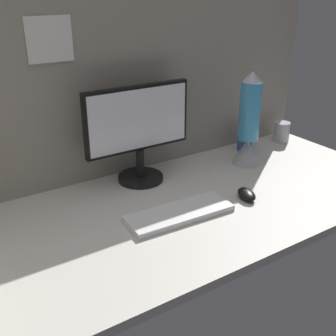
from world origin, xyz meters
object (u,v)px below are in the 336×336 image
Objects in this scene: monitor at (138,129)px; mug_ceramic_blue at (245,139)px; mouse at (247,194)px; keyboard at (179,213)px; lava_lamp at (249,126)px; mug_steel at (282,132)px.

monitor is 4.19× the size of mug_ceramic_blue.
mouse is 49.11cm from mug_ceramic_blue.
keyboard is 56.70cm from lava_lamp.
mug_ceramic_blue reaches higher than keyboard.
monitor is 1.09× the size of lava_lamp.
mug_steel is (55.34, 35.40, 3.20)cm from mouse.
mouse is at bearing -3.20° from keyboard.
keyboard is (-2.79, -32.37, -20.16)cm from monitor.
keyboard is 3.57× the size of mug_ceramic_blue.
mouse is 0.98× the size of mug_steel.
mug_ceramic_blue is (32.37, 36.77, 3.48)cm from mouse.
lava_lamp is (-33.06, -10.66, 11.90)cm from mug_steel.
monitor is at bearing -179.93° from mug_steel.
mug_ceramic_blue is 19.53cm from lava_lamp.
mouse is 0.93× the size of mug_ceramic_blue.
mug_steel is at bearing 17.87° from lava_lamp.
mug_ceramic_blue is (-22.98, 1.38, 0.28)cm from mug_steel.
lava_lamp is at bearing 64.31° from mouse.
lava_lamp is at bearing -129.95° from mug_ceramic_blue.
monitor is at bearing 167.37° from lava_lamp.
keyboard is 89.17cm from mug_steel.
monitor is 59.40cm from mug_ceramic_blue.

